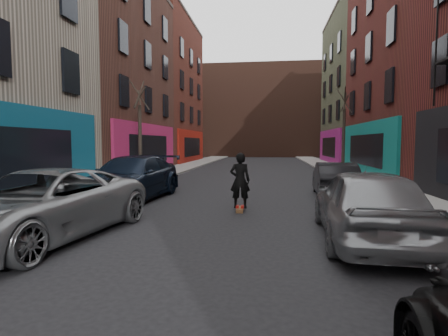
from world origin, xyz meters
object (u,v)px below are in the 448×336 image
(parked_right_far, at_px, (367,204))
(parked_left_far, at_px, (40,205))
(parked_left_end, at_px, (131,178))
(skateboard, at_px, (240,209))
(parked_right_end, at_px, (334,179))
(tree_left_far, at_px, (140,121))
(skateboarder, at_px, (240,180))
(tree_right_far, at_px, (344,123))

(parked_right_far, bearing_deg, parked_left_far, 9.61)
(parked_left_end, bearing_deg, skateboard, -17.39)
(parked_right_end, bearing_deg, parked_left_far, 46.43)
(parked_left_end, height_order, parked_right_far, parked_right_far)
(tree_left_far, xyz_separation_m, parked_right_far, (9.40, -11.13, -2.55))
(parked_left_end, height_order, parked_right_end, parked_left_end)
(skateboard, distance_m, skateboarder, 0.93)
(parked_right_far, relative_size, skateboard, 6.11)
(tree_right_far, height_order, skateboarder, tree_right_far)
(tree_left_far, height_order, parked_left_far, tree_left_far)
(parked_right_far, bearing_deg, skateboard, -41.45)
(skateboard, height_order, skateboarder, skateboarder)
(tree_left_far, height_order, parked_left_end, tree_left_far)
(parked_left_end, relative_size, parked_right_end, 1.35)
(parked_left_far, distance_m, parked_right_end, 10.62)
(parked_left_far, xyz_separation_m, parked_right_end, (7.74, 7.27, -0.09))
(parked_right_end, xyz_separation_m, skateboard, (-3.54, -3.44, -0.65))
(tree_left_far, distance_m, tree_right_far, 13.78)
(parked_left_end, height_order, skateboard, parked_left_end)
(tree_right_far, distance_m, parked_right_far, 17.60)
(parked_left_end, height_order, skateboarder, skateboarder)
(tree_right_far, xyz_separation_m, parked_left_end, (-10.37, -12.36, -2.70))
(tree_right_far, distance_m, parked_left_far, 20.82)
(parked_left_end, distance_m, parked_right_far, 8.78)
(parked_left_end, relative_size, skateboard, 7.17)
(tree_right_far, relative_size, skateboard, 8.50)
(parked_left_far, height_order, parked_right_end, parked_left_far)
(parked_left_end, bearing_deg, skateboarder, -17.39)
(parked_left_far, height_order, parked_right_far, parked_right_far)
(skateboarder, bearing_deg, parked_right_far, 132.85)
(parked_right_end, bearing_deg, skateboarder, 47.41)
(parked_left_far, xyz_separation_m, parked_right_far, (7.25, 0.79, 0.04))
(tree_right_far, bearing_deg, parked_right_far, -99.93)
(parked_left_far, bearing_deg, tree_right_far, 67.75)
(parked_right_end, height_order, skateboarder, skateboarder)
(tree_right_far, distance_m, parked_right_end, 11.30)
(parked_right_end, bearing_deg, parked_left_end, 15.52)
(skateboarder, bearing_deg, tree_left_far, -54.16)
(parked_left_end, xyz_separation_m, parked_right_far, (7.37, -4.77, 0.00))
(tree_left_far, distance_m, skateboard, 10.81)
(tree_left_far, xyz_separation_m, skateboard, (6.35, -8.09, -3.33))
(tree_right_far, relative_size, parked_left_end, 1.19)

